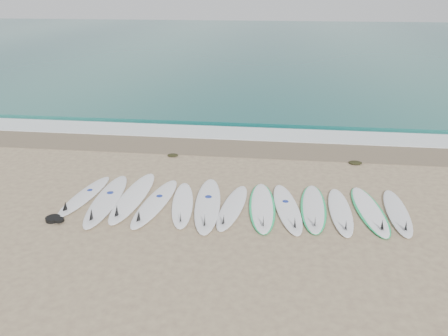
# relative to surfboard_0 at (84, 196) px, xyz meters

# --- Properties ---
(ground) EXTENTS (120.00, 120.00, 0.00)m
(ground) POSITION_rel_surfboard_0_xyz_m (3.69, -0.05, -0.05)
(ground) COLOR #978162
(ocean) EXTENTS (120.00, 55.00, 0.03)m
(ocean) POSITION_rel_surfboard_0_xyz_m (3.69, 32.45, -0.04)
(ocean) COLOR #1A5B55
(ocean) RESTS_ON ground
(wet_sand_band) EXTENTS (120.00, 1.80, 0.01)m
(wet_sand_band) POSITION_rel_surfboard_0_xyz_m (3.69, 4.05, -0.05)
(wet_sand_band) COLOR brown
(wet_sand_band) RESTS_ON ground
(foam_band) EXTENTS (120.00, 1.40, 0.04)m
(foam_band) POSITION_rel_surfboard_0_xyz_m (3.69, 5.45, -0.03)
(foam_band) COLOR silver
(foam_band) RESTS_ON ground
(wave_crest) EXTENTS (120.00, 1.00, 0.10)m
(wave_crest) POSITION_rel_surfboard_0_xyz_m (3.69, 6.95, -0.00)
(wave_crest) COLOR #1A5B55
(wave_crest) RESTS_ON ground
(surfboard_0) EXTENTS (0.74, 2.36, 0.30)m
(surfboard_0) POSITION_rel_surfboard_0_xyz_m (0.00, 0.00, 0.00)
(surfboard_0) COLOR silver
(surfboard_0) RESTS_ON ground
(surfboard_1) EXTENTS (0.76, 2.87, 0.36)m
(surfboard_1) POSITION_rel_surfboard_0_xyz_m (0.63, -0.18, 0.01)
(surfboard_1) COLOR silver
(surfboard_1) RESTS_ON ground
(surfboard_2) EXTENTS (0.67, 2.85, 0.36)m
(surfboard_2) POSITION_rel_surfboard_0_xyz_m (1.20, 0.05, 0.01)
(surfboard_2) COLOR white
(surfboard_2) RESTS_ON ground
(surfboard_3) EXTENTS (0.83, 2.66, 0.34)m
(surfboard_3) POSITION_rel_surfboard_0_xyz_m (1.81, -0.17, 0.01)
(surfboard_3) COLOR white
(surfboard_3) RESTS_ON ground
(surfboard_4) EXTENTS (0.87, 2.41, 0.30)m
(surfboard_4) POSITION_rel_surfboard_0_xyz_m (2.48, -0.15, 0.00)
(surfboard_4) COLOR white
(surfboard_4) RESTS_ON ground
(surfboard_5) EXTENTS (0.87, 2.89, 0.36)m
(surfboard_5) POSITION_rel_surfboard_0_xyz_m (3.07, -0.11, 0.01)
(surfboard_5) COLOR white
(surfboard_5) RESTS_ON ground
(surfboard_6) EXTENTS (0.77, 2.39, 0.30)m
(surfboard_6) POSITION_rel_surfboard_0_xyz_m (3.64, -0.15, 0.00)
(surfboard_6) COLOR white
(surfboard_6) RESTS_ON ground
(surfboard_7) EXTENTS (0.77, 2.56, 0.32)m
(surfboard_7) POSITION_rel_surfboard_0_xyz_m (4.33, -0.03, -0.00)
(surfboard_7) COLOR white
(surfboard_7) RESTS_ON ground
(surfboard_8) EXTENTS (0.91, 2.57, 0.32)m
(surfboard_8) POSITION_rel_surfboard_0_xyz_m (4.92, -0.06, 0.00)
(surfboard_8) COLOR white
(surfboard_8) RESTS_ON ground
(surfboard_9) EXTENTS (0.67, 2.47, 0.31)m
(surfboard_9) POSITION_rel_surfboard_0_xyz_m (5.51, 0.07, -0.01)
(surfboard_9) COLOR white
(surfboard_9) RESTS_ON ground
(surfboard_10) EXTENTS (0.50, 2.36, 0.30)m
(surfboard_10) POSITION_rel_surfboard_0_xyz_m (6.11, -0.05, 0.00)
(surfboard_10) COLOR white
(surfboard_10) RESTS_ON ground
(surfboard_11) EXTENTS (0.82, 2.51, 0.31)m
(surfboard_11) POSITION_rel_surfboard_0_xyz_m (6.78, 0.09, -0.00)
(surfboard_11) COLOR white
(surfboard_11) RESTS_ON ground
(surfboard_12) EXTENTS (0.58, 2.33, 0.30)m
(surfboard_12) POSITION_rel_surfboard_0_xyz_m (7.38, 0.06, -0.00)
(surfboard_12) COLOR silver
(surfboard_12) RESTS_ON ground
(seaweed_near) EXTENTS (0.34, 0.26, 0.07)m
(seaweed_near) POSITION_rel_surfboard_0_xyz_m (1.50, 3.05, -0.02)
(seaweed_near) COLOR black
(seaweed_near) RESTS_ON ground
(seaweed_far) EXTENTS (0.38, 0.30, 0.07)m
(seaweed_far) POSITION_rel_surfboard_0_xyz_m (6.91, 3.09, -0.01)
(seaweed_far) COLOR black
(seaweed_far) RESTS_ON ground
(leash_coil) EXTENTS (0.46, 0.36, 0.11)m
(leash_coil) POSITION_rel_surfboard_0_xyz_m (-0.17, -1.16, -0.00)
(leash_coil) COLOR black
(leash_coil) RESTS_ON ground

